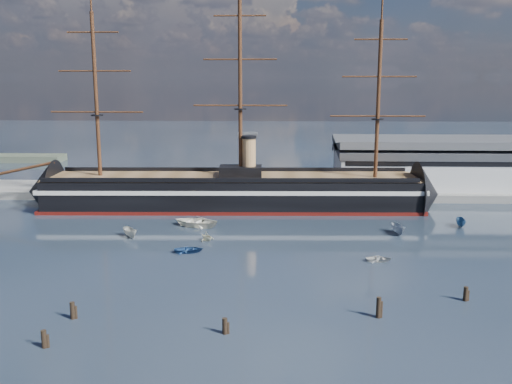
{
  "coord_description": "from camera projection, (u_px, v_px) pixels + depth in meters",
  "views": [
    {
      "loc": [
        10.72,
        -74.2,
        31.0
      ],
      "look_at": [
        6.58,
        35.0,
        9.0
      ],
      "focal_mm": 40.0,
      "sensor_mm": 36.0,
      "label": 1
    }
  ],
  "objects": [
    {
      "name": "piling_far_right",
      "position": [
        465.0,
        301.0,
        80.56
      ],
      "size": [
        0.64,
        0.64,
        2.79
      ],
      "primitive_type": "cylinder",
      "color": "black",
      "rests_on": "ground"
    },
    {
      "name": "motorboat_e",
      "position": [
        379.0,
        261.0,
        97.83
      ],
      "size": [
        1.19,
        2.75,
        1.27
      ],
      "primitive_type": "imported",
      "rotation": [
        0.0,
        0.0,
        1.61
      ],
      "color": "silver",
      "rests_on": "ground"
    },
    {
      "name": "piling_near_right",
      "position": [
        378.0,
        318.0,
        74.9
      ],
      "size": [
        0.64,
        0.64,
        3.54
      ],
      "primitive_type": "cylinder",
      "color": "black",
      "rests_on": "ground"
    },
    {
      "name": "motorboat_g",
      "position": [
        195.0,
        226.0,
        121.21
      ],
      "size": [
        3.92,
        6.19,
        2.69
      ],
      "primitive_type": "imported",
      "rotation": [
        0.0,
        0.0,
        -1.87
      ],
      "color": "silver",
      "rests_on": "ground"
    },
    {
      "name": "piling_extra",
      "position": [
        45.0,
        348.0,
        66.57
      ],
      "size": [
        0.64,
        0.64,
        2.88
      ],
      "primitive_type": "cylinder",
      "color": "black",
      "rests_on": "ground"
    },
    {
      "name": "motorboat_a",
      "position": [
        131.0,
        237.0,
        112.57
      ],
      "size": [
        6.02,
        5.18,
        2.35
      ],
      "primitive_type": "imported",
      "rotation": [
        0.0,
        0.0,
        0.63
      ],
      "color": "beige",
      "rests_on": "ground"
    },
    {
      "name": "warship",
      "position": [
        225.0,
        191.0,
        137.25
      ],
      "size": [
        113.11,
        18.92,
        53.94
      ],
      "rotation": [
        0.0,
        0.0,
        0.03
      ],
      "color": "black",
      "rests_on": "ground"
    },
    {
      "name": "motorboat_b",
      "position": [
        189.0,
        252.0,
        102.86
      ],
      "size": [
        1.82,
        3.41,
        1.51
      ],
      "primitive_type": "imported",
      "rotation": [
        0.0,
        0.0,
        1.74
      ],
      "color": "navy",
      "rests_on": "ground"
    },
    {
      "name": "ground",
      "position": [
        225.0,
        229.0,
        118.39
      ],
      "size": [
        600.0,
        600.0,
        0.0
      ],
      "primitive_type": "plane",
      "color": "black",
      "rests_on": "ground"
    },
    {
      "name": "quay",
      "position": [
        274.0,
        195.0,
        153.29
      ],
      "size": [
        180.0,
        18.0,
        2.0
      ],
      "primitive_type": "cube",
      "color": "slate",
      "rests_on": "ground"
    },
    {
      "name": "warehouse",
      "position": [
        452.0,
        164.0,
        153.85
      ],
      "size": [
        63.0,
        21.0,
        11.6
      ],
      "color": "#B7BABC",
      "rests_on": "ground"
    },
    {
      "name": "motorboat_c",
      "position": [
        398.0,
        234.0,
        114.91
      ],
      "size": [
        6.51,
        3.16,
        2.5
      ],
      "primitive_type": "imported",
      "rotation": [
        0.0,
        0.0,
        0.14
      ],
      "color": "gray",
      "rests_on": "ground"
    },
    {
      "name": "piling_near_mid",
      "position": [
        225.0,
        334.0,
        70.16
      ],
      "size": [
        0.64,
        0.64,
        2.77
      ],
      "primitive_type": "cylinder",
      "color": "black",
      "rests_on": "ground"
    },
    {
      "name": "motorboat_d",
      "position": [
        207.0,
        241.0,
        110.23
      ],
      "size": [
        5.43,
        5.25,
        1.93
      ],
      "primitive_type": "imported",
      "rotation": [
        0.0,
        0.0,
        0.74
      ],
      "color": "beige",
      "rests_on": "ground"
    },
    {
      "name": "motorboat_f",
      "position": [
        461.0,
        227.0,
        120.3
      ],
      "size": [
        5.92,
        3.04,
        2.26
      ],
      "primitive_type": "imported",
      "rotation": [
        0.0,
        0.0,
        -0.18
      ],
      "color": "navy",
      "rests_on": "ground"
    },
    {
      "name": "piling_near_left",
      "position": [
        73.0,
        319.0,
        74.53
      ],
      "size": [
        0.64,
        0.64,
        3.02
      ],
      "primitive_type": "cylinder",
      "color": "black",
      "rests_on": "ground"
    },
    {
      "name": "quay_tower",
      "position": [
        248.0,
        160.0,
        148.68
      ],
      "size": [
        5.0,
        5.0,
        15.0
      ],
      "color": "silver",
      "rests_on": "ground"
    }
  ]
}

